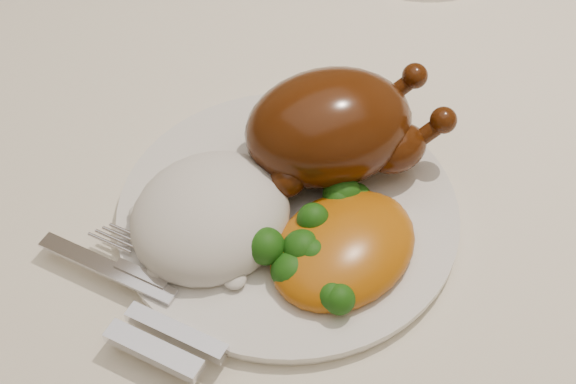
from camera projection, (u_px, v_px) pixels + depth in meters
dining_table at (304, 135)px, 0.86m from camera, size 1.60×0.90×0.76m
tablecloth at (305, 83)px, 0.81m from camera, size 1.73×1.03×0.18m
dinner_plate at (288, 213)px, 0.65m from camera, size 0.35×0.35×0.01m
roast_chicken at (334, 126)px, 0.65m from camera, size 0.18×0.13×0.09m
rice_mound at (211, 216)px, 0.62m from camera, size 0.16×0.16×0.07m
mac_and_cheese at (340, 243)px, 0.61m from camera, size 0.15×0.13×0.05m
cutlery at (149, 315)px, 0.57m from camera, size 0.08×0.17×0.01m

